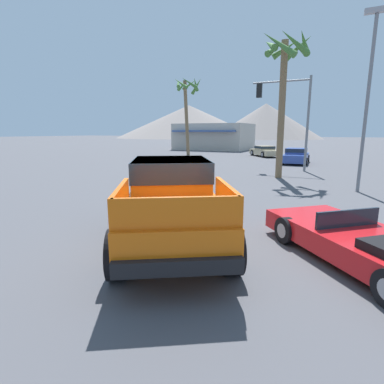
{
  "coord_description": "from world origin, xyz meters",
  "views": [
    {
      "loc": [
        3.1,
        -5.85,
        2.56
      ],
      "look_at": [
        -0.15,
        0.81,
        1.07
      ],
      "focal_mm": 28.0,
      "sensor_mm": 36.0,
      "label": 1
    }
  ],
  "objects_px": {
    "parked_car_tan": "(265,151)",
    "red_convertible_car": "(366,245)",
    "parked_car_blue": "(296,156)",
    "traffic_light_main": "(287,106)",
    "palm_tree_tall": "(285,71)",
    "palm_tree_leaning": "(187,97)",
    "orange_pickup_truck": "(172,196)",
    "street_lamp_post": "(369,85)"
  },
  "relations": [
    {
      "from": "palm_tree_tall",
      "to": "palm_tree_leaning",
      "type": "distance_m",
      "value": 17.49
    },
    {
      "from": "orange_pickup_truck",
      "to": "palm_tree_tall",
      "type": "height_order",
      "value": "palm_tree_tall"
    },
    {
      "from": "orange_pickup_truck",
      "to": "traffic_light_main",
      "type": "distance_m",
      "value": 15.38
    },
    {
      "from": "traffic_light_main",
      "to": "street_lamp_post",
      "type": "distance_m",
      "value": 7.63
    },
    {
      "from": "red_convertible_car",
      "to": "palm_tree_tall",
      "type": "bearing_deg",
      "value": 66.51
    },
    {
      "from": "parked_car_tan",
      "to": "palm_tree_leaning",
      "type": "distance_m",
      "value": 10.08
    },
    {
      "from": "red_convertible_car",
      "to": "parked_car_tan",
      "type": "xyz_separation_m",
      "value": [
        -7.7,
        25.58,
        0.18
      ]
    },
    {
      "from": "parked_car_blue",
      "to": "traffic_light_main",
      "type": "bearing_deg",
      "value": 85.45
    },
    {
      "from": "parked_car_blue",
      "to": "parked_car_tan",
      "type": "height_order",
      "value": "parked_car_blue"
    },
    {
      "from": "parked_car_blue",
      "to": "street_lamp_post",
      "type": "bearing_deg",
      "value": 107.0
    },
    {
      "from": "parked_car_blue",
      "to": "palm_tree_tall",
      "type": "relative_size",
      "value": 0.59
    },
    {
      "from": "traffic_light_main",
      "to": "parked_car_tan",
      "type": "bearing_deg",
      "value": -71.36
    },
    {
      "from": "traffic_light_main",
      "to": "palm_tree_tall",
      "type": "relative_size",
      "value": 0.79
    },
    {
      "from": "palm_tree_tall",
      "to": "orange_pickup_truck",
      "type": "bearing_deg",
      "value": -92.55
    },
    {
      "from": "orange_pickup_truck",
      "to": "palm_tree_leaning",
      "type": "relative_size",
      "value": 0.65
    },
    {
      "from": "red_convertible_car",
      "to": "palm_tree_leaning",
      "type": "distance_m",
      "value": 28.66
    },
    {
      "from": "parked_car_blue",
      "to": "orange_pickup_truck",
      "type": "bearing_deg",
      "value": 86.8
    },
    {
      "from": "parked_car_tan",
      "to": "street_lamp_post",
      "type": "height_order",
      "value": "street_lamp_post"
    },
    {
      "from": "orange_pickup_truck",
      "to": "red_convertible_car",
      "type": "xyz_separation_m",
      "value": [
        4.06,
        0.52,
        -0.69
      ]
    },
    {
      "from": "parked_car_tan",
      "to": "traffic_light_main",
      "type": "relative_size",
      "value": 0.75
    },
    {
      "from": "parked_car_blue",
      "to": "traffic_light_main",
      "type": "distance_m",
      "value": 6.19
    },
    {
      "from": "orange_pickup_truck",
      "to": "street_lamp_post",
      "type": "relative_size",
      "value": 0.74
    },
    {
      "from": "parked_car_blue",
      "to": "street_lamp_post",
      "type": "distance_m",
      "value": 12.68
    },
    {
      "from": "red_convertible_car",
      "to": "parked_car_blue",
      "type": "height_order",
      "value": "parked_car_blue"
    },
    {
      "from": "traffic_light_main",
      "to": "street_lamp_post",
      "type": "bearing_deg",
      "value": 123.5
    },
    {
      "from": "parked_car_blue",
      "to": "traffic_light_main",
      "type": "relative_size",
      "value": 0.74
    },
    {
      "from": "street_lamp_post",
      "to": "palm_tree_leaning",
      "type": "distance_m",
      "value": 22.03
    },
    {
      "from": "parked_car_blue",
      "to": "palm_tree_leaning",
      "type": "xyz_separation_m",
      "value": [
        -11.96,
        3.65,
        5.55
      ]
    },
    {
      "from": "palm_tree_leaning",
      "to": "traffic_light_main",
      "type": "bearing_deg",
      "value": -36.48
    },
    {
      "from": "parked_car_tan",
      "to": "palm_tree_leaning",
      "type": "xyz_separation_m",
      "value": [
        -8.05,
        -2.34,
        5.61
      ]
    },
    {
      "from": "traffic_light_main",
      "to": "palm_tree_leaning",
      "type": "bearing_deg",
      "value": -36.48
    },
    {
      "from": "red_convertible_car",
      "to": "palm_tree_leaning",
      "type": "relative_size",
      "value": 0.55
    },
    {
      "from": "orange_pickup_truck",
      "to": "palm_tree_leaning",
      "type": "distance_m",
      "value": 26.96
    },
    {
      "from": "parked_car_tan",
      "to": "palm_tree_leaning",
      "type": "height_order",
      "value": "palm_tree_leaning"
    },
    {
      "from": "parked_car_tan",
      "to": "red_convertible_car",
      "type": "bearing_deg",
      "value": 69.23
    },
    {
      "from": "traffic_light_main",
      "to": "palm_tree_tall",
      "type": "bearing_deg",
      "value": 96.06
    },
    {
      "from": "parked_car_tan",
      "to": "traffic_light_main",
      "type": "bearing_deg",
      "value": 71.12
    },
    {
      "from": "red_convertible_car",
      "to": "parked_car_blue",
      "type": "bearing_deg",
      "value": 59.01
    },
    {
      "from": "traffic_light_main",
      "to": "palm_tree_tall",
      "type": "xyz_separation_m",
      "value": [
        0.41,
        -3.84,
        1.51
      ]
    },
    {
      "from": "traffic_light_main",
      "to": "palm_tree_leaning",
      "type": "xyz_separation_m",
      "value": [
        -11.77,
        8.7,
        1.98
      ]
    },
    {
      "from": "parked_car_blue",
      "to": "red_convertible_car",
      "type": "bearing_deg",
      "value": 98.53
    },
    {
      "from": "parked_car_blue",
      "to": "palm_tree_leaning",
      "type": "bearing_deg",
      "value": -19.35
    }
  ]
}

